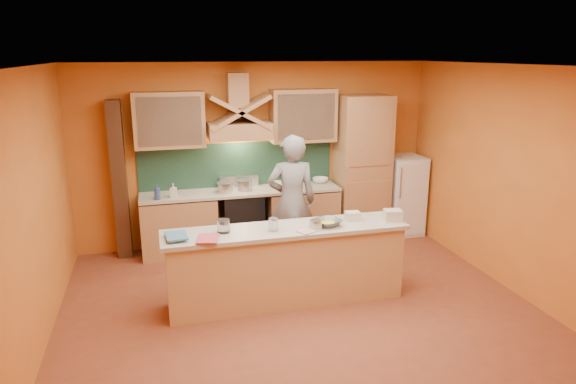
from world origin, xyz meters
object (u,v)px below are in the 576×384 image
object	(u,v)px
person	(292,201)
kitchen_scale	(315,226)
mixing_bowl	(328,223)
fridge	(403,195)
stove	(242,220)

from	to	relation	value
person	kitchen_scale	xyz separation A→B (m)	(-0.05, -1.21, 0.05)
person	mixing_bowl	size ratio (longest dim) A/B	6.00
person	kitchen_scale	bearing A→B (deg)	93.48
person	fridge	bearing A→B (deg)	-153.16
stove	fridge	bearing A→B (deg)	0.00
kitchen_scale	mixing_bowl	size ratio (longest dim) A/B	0.34
kitchen_scale	person	bearing A→B (deg)	72.47
fridge	kitchen_scale	size ratio (longest dim) A/B	12.17
fridge	mixing_bowl	distance (m)	2.82
stove	fridge	xyz separation A→B (m)	(2.70, 0.00, 0.20)
person	mixing_bowl	bearing A→B (deg)	102.49
mixing_bowl	fridge	bearing A→B (deg)	44.30
stove	fridge	size ratio (longest dim) A/B	0.69
fridge	kitchen_scale	xyz separation A→B (m)	(-2.18, -2.04, 0.34)
kitchen_scale	fridge	bearing A→B (deg)	27.65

